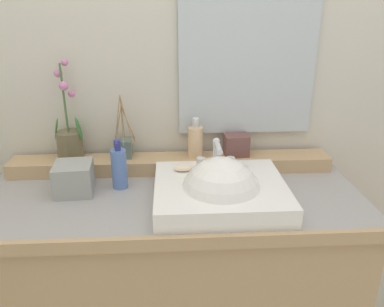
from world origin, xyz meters
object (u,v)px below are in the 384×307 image
Objects in this scene: soap_dispenser at (197,141)px; lotion_bottle at (120,168)px; tissue_box at (75,178)px; potted_plant at (71,138)px; trinket_box at (237,145)px; soap_bar at (184,168)px; sink_basin at (222,195)px; reed_diffuser at (125,147)px.

soap_dispenser is 0.32m from lotion_bottle.
potted_plant is at bearing 104.98° from tissue_box.
lotion_bottle is at bearing -164.05° from trinket_box.
soap_bar is 0.28m from trinket_box.
sink_basin is 2.40× the size of lotion_bottle.
tissue_box is (0.05, -0.19, -0.09)m from potted_plant.
lotion_bottle is 0.16m from tissue_box.
potted_plant is 2.08× the size of lotion_bottle.
trinket_box is at bearing 37.46° from soap_bar.
soap_dispenser reaches higher than soap_bar.
soap_dispenser is 0.48m from tissue_box.
potted_plant is 0.22m from tissue_box.
lotion_bottle is at bearing -37.84° from potted_plant.
sink_basin is 0.38m from lotion_bottle.
soap_dispenser is 0.64× the size of reed_diffuser.
soap_dispenser is (0.06, 0.16, 0.04)m from soap_bar.
potted_plant is (-0.56, 0.30, 0.11)m from sink_basin.
sink_basin is at bearing -76.55° from soap_dispenser.
soap_bar is 0.23m from lotion_bottle.
soap_bar is (-0.12, 0.12, 0.05)m from sink_basin.
tissue_box is (-0.44, -0.17, -0.07)m from soap_dispenser.
trinket_box is at bearing 70.95° from sink_basin.
reed_diffuser is at bearing 142.69° from soap_bar.
soap_bar is at bearing -22.29° from potted_plant.
trinket_box is at bearing 3.30° from soap_dispenser.
lotion_bottle is at bearing 175.46° from soap_bar.
trinket_box is 0.74× the size of tissue_box.
soap_dispenser is at bearing -3.29° from reed_diffuser.
trinket_box is at bearing -0.87° from reed_diffuser.
sink_basin is at bearing -111.56° from trinket_box.
reed_diffuser is at bearing 50.16° from tissue_box.
tissue_box is at bearing -169.02° from lotion_bottle.
sink_basin is at bearing -11.82° from tissue_box.
soap_dispenser reaches higher than trinket_box.
potted_plant is 1.52× the size of reed_diffuser.
sink_basin is 0.31m from trinket_box.
reed_diffuser reaches higher than tissue_box.
lotion_bottle is (-0.35, 0.14, 0.05)m from sink_basin.
soap_bar is 0.38× the size of lotion_bottle.
potted_plant reaches higher than reed_diffuser.
soap_dispenser is at bearing 103.45° from sink_basin.
potted_plant reaches higher than soap_bar.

